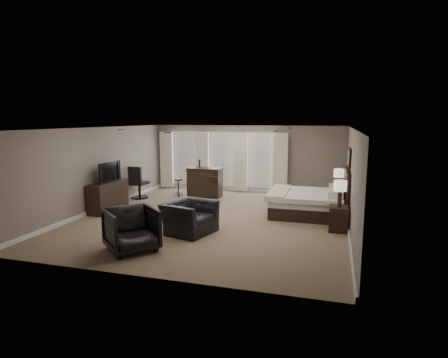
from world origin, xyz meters
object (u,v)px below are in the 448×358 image
(dresser, at_px, (108,196))
(armchair_near, at_px, (189,212))
(lamp_near, at_px, (340,194))
(bar_counter, at_px, (205,182))
(lamp_far, at_px, (339,179))
(bar_stool_right, at_px, (214,188))
(desk_chair, at_px, (139,182))
(tv, at_px, (107,180))
(nightstand_near, at_px, (339,219))
(armchair_far, at_px, (131,227))
(bed, at_px, (308,192))
(bar_stool_left, at_px, (178,188))
(nightstand_far, at_px, (338,198))

(dresser, height_order, armchair_near, armchair_near)
(lamp_near, bearing_deg, bar_counter, 147.27)
(lamp_near, height_order, lamp_far, lamp_near)
(lamp_far, distance_m, bar_stool_right, 4.29)
(bar_stool_right, distance_m, desk_chair, 2.71)
(armchair_near, distance_m, bar_stool_right, 4.04)
(tv, xyz_separation_m, bar_stool_right, (2.66, 2.56, -0.57))
(nightstand_near, distance_m, lamp_far, 2.96)
(armchair_far, bearing_deg, lamp_far, 4.27)
(dresser, bearing_deg, bed, 11.80)
(nightstand_near, height_order, bar_stool_left, bar_stool_left)
(bed, xyz_separation_m, nightstand_near, (0.89, -1.45, -0.38))
(bed, distance_m, bar_counter, 4.12)
(lamp_near, bearing_deg, bar_stool_left, 153.99)
(bed, bearing_deg, dresser, -168.20)
(dresser, relative_size, bar_stool_left, 2.33)
(armchair_far, distance_m, bar_stool_left, 5.74)
(desk_chair, bearing_deg, lamp_far, -167.93)
(nightstand_far, bearing_deg, dresser, -158.62)
(nightstand_far, xyz_separation_m, dresser, (-6.92, -2.71, 0.18))
(nightstand_far, height_order, bar_stool_left, bar_stool_left)
(bar_counter, relative_size, bar_stool_right, 1.51)
(armchair_far, height_order, bar_stool_left, armchair_far)
(nightstand_far, xyz_separation_m, bar_stool_left, (-5.65, -0.14, 0.06))
(tv, distance_m, bar_counter, 3.62)
(armchair_far, distance_m, desk_chair, 5.55)
(armchair_near, height_order, bar_stool_right, armchair_near)
(nightstand_far, bearing_deg, nightstand_near, -90.00)
(bed, height_order, armchair_near, bed)
(armchair_near, xyz_separation_m, armchair_far, (-0.73, -1.58, -0.01))
(lamp_far, height_order, bar_stool_right, lamp_far)
(dresser, bearing_deg, bar_stool_left, 63.70)
(bed, height_order, nightstand_far, bed)
(bed, height_order, lamp_near, bed)
(tv, height_order, armchair_far, tv)
(armchair_near, bearing_deg, bed, -30.08)
(bar_counter, bearing_deg, bar_stool_left, -164.70)
(lamp_near, xyz_separation_m, armchair_near, (-3.62, -1.24, -0.44))
(armchair_near, bearing_deg, lamp_near, -55.73)
(armchair_near, relative_size, armchair_far, 1.16)
(bed, distance_m, tv, 6.17)
(bed, relative_size, armchair_near, 1.82)
(bar_counter, height_order, bar_stool_left, bar_counter)
(tv, relative_size, desk_chair, 0.92)
(lamp_near, distance_m, tv, 6.92)
(tv, height_order, bar_counter, bar_counter)
(lamp_far, bearing_deg, bar_stool_right, -177.95)
(nightstand_near, height_order, armchair_far, armchair_far)
(bed, relative_size, nightstand_near, 3.46)
(lamp_far, bearing_deg, armchair_near, -131.13)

